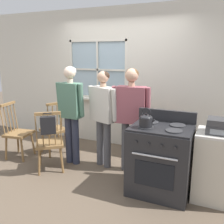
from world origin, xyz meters
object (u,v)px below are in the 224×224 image
object	(u,v)px
person_teen_center	(103,111)
handbag	(48,125)
potted_plant	(100,95)
chair_center_cluster	(54,130)
person_elderly_left	(71,107)
stove	(160,159)
kettle	(146,120)
chair_by_window	(50,144)
person_adult_right	(131,110)
stereo	(221,126)
side_counter	(217,167)
chair_near_wall	(18,133)

from	to	relation	value
person_teen_center	handbag	xyz separation A→B (m)	(-0.56, -0.69, -0.12)
person_teen_center	potted_plant	world-z (taller)	person_teen_center
chair_center_cluster	person_elderly_left	distance (m)	0.80
person_teen_center	stove	world-z (taller)	person_teen_center
potted_plant	kettle	bearing A→B (deg)	-46.96
chair_by_window	chair_center_cluster	bearing A→B (deg)	-96.10
chair_center_cluster	person_adult_right	size ratio (longest dim) A/B	0.61
handbag	potted_plant	bearing A→B (deg)	88.74
chair_center_cluster	person_elderly_left	world-z (taller)	person_elderly_left
chair_by_window	kettle	xyz separation A→B (m)	(1.57, -0.05, 0.57)
person_adult_right	handbag	size ratio (longest dim) A/B	5.31
potted_plant	person_elderly_left	bearing A→B (deg)	-90.26
stove	person_elderly_left	bearing A→B (deg)	169.36
chair_center_cluster	kettle	size ratio (longest dim) A/B	4.05
person_elderly_left	handbag	bearing A→B (deg)	-90.90
chair_center_cluster	stereo	bearing A→B (deg)	108.90
person_adult_right	kettle	size ratio (longest dim) A/B	6.60
person_adult_right	potted_plant	world-z (taller)	person_adult_right
side_counter	stereo	world-z (taller)	stereo
person_adult_right	side_counter	bearing A→B (deg)	-19.92
handbag	person_adult_right	bearing A→B (deg)	34.82
person_teen_center	person_adult_right	distance (m)	0.47
stereo	handbag	bearing A→B (deg)	-170.95
chair_near_wall	potted_plant	bearing A→B (deg)	-48.75
person_elderly_left	person_adult_right	world-z (taller)	person_elderly_left
potted_plant	chair_by_window	bearing A→B (deg)	-96.99
chair_center_cluster	person_adult_right	xyz separation A→B (m)	(1.54, -0.09, 0.54)
person_adult_right	chair_center_cluster	bearing A→B (deg)	171.06
person_elderly_left	stove	size ratio (longest dim) A/B	1.52
chair_near_wall	potted_plant	xyz separation A→B (m)	(1.03, 1.26, 0.57)
stereo	chair_center_cluster	bearing A→B (deg)	171.28
chair_near_wall	kettle	size ratio (longest dim) A/B	4.05
person_teen_center	person_adult_right	xyz separation A→B (m)	(0.46, 0.03, 0.05)
person_elderly_left	potted_plant	bearing A→B (deg)	91.98
stove	stereo	world-z (taller)	stove
chair_near_wall	potted_plant	size ratio (longest dim) A/B	3.79
kettle	handbag	xyz separation A→B (m)	(-1.43, -0.14, -0.20)
stereo	side_counter	bearing A→B (deg)	90.00
side_counter	person_elderly_left	bearing A→B (deg)	175.54
chair_near_wall	chair_center_cluster	xyz separation A→B (m)	(0.48, 0.42, 0.00)
person_teen_center	stereo	size ratio (longest dim) A/B	4.64
person_adult_right	handbag	world-z (taller)	person_adult_right
chair_center_cluster	kettle	distance (m)	2.13
chair_by_window	chair_center_cluster	distance (m)	0.72
chair_center_cluster	potted_plant	world-z (taller)	potted_plant
person_elderly_left	chair_center_cluster	bearing A→B (deg)	158.98
person_adult_right	side_counter	xyz separation A→B (m)	(1.28, -0.32, -0.54)
chair_near_wall	stereo	xyz separation A→B (m)	(3.31, -0.01, 0.54)
chair_center_cluster	stove	world-z (taller)	stove
side_counter	person_adult_right	bearing A→B (deg)	165.78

